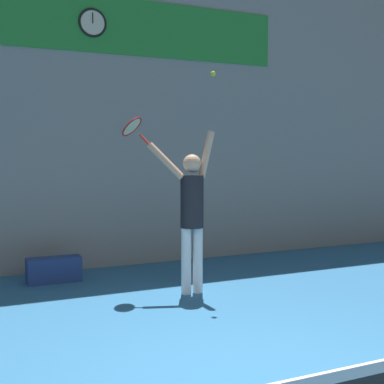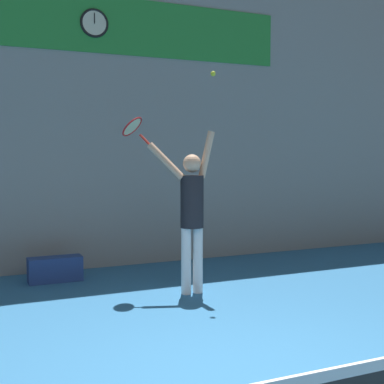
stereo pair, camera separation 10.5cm
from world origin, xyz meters
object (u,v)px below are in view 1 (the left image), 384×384
object	(u,v)px
tennis_ball	(213,74)
tennis_player	(191,209)
tennis_racket	(133,127)
equipment_bag	(54,270)
scoreboard_clock	(93,23)

from	to	relation	value
tennis_ball	tennis_player	bearing A→B (deg)	154.55
tennis_racket	equipment_bag	size ratio (longest dim) A/B	0.55
scoreboard_clock	tennis_racket	bearing A→B (deg)	-86.10
scoreboard_clock	tennis_ball	distance (m)	2.55
scoreboard_clock	tennis_racket	xyz separation A→B (m)	(0.11, -1.56, -1.67)
equipment_bag	tennis_racket	bearing A→B (deg)	-46.93
tennis_player	tennis_ball	size ratio (longest dim) A/B	32.73
scoreboard_clock	tennis_player	distance (m)	3.46
scoreboard_clock	tennis_player	size ratio (longest dim) A/B	0.21
scoreboard_clock	equipment_bag	world-z (taller)	scoreboard_clock
tennis_ball	equipment_bag	distance (m)	3.53
tennis_player	tennis_racket	size ratio (longest dim) A/B	5.16
tennis_player	tennis_ball	world-z (taller)	tennis_ball
tennis_racket	tennis_ball	distance (m)	1.25
tennis_player	tennis_ball	distance (m)	1.75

